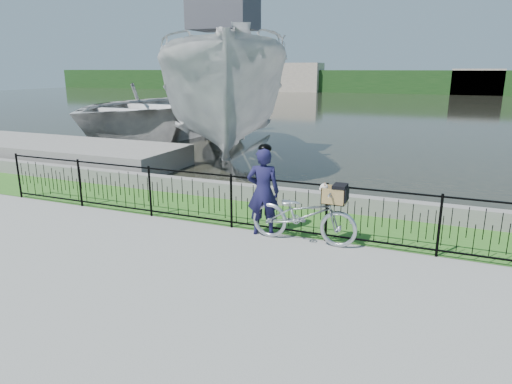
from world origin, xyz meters
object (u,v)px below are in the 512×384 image
at_px(cyclist, 263,191).
at_px(boat_far, 161,109).
at_px(dock, 51,152).
at_px(boat_near, 225,96).
at_px(bicycle_rig, 304,214).

height_order(cyclist, boat_far, boat_far).
relative_size(cyclist, boat_far, 0.15).
relative_size(dock, boat_near, 0.84).
height_order(cyclist, boat_near, boat_near).
bearing_deg(dock, boat_near, 30.52).
height_order(bicycle_rig, boat_far, boat_far).
height_order(dock, boat_near, boat_near).
xyz_separation_m(cyclist, boat_near, (-4.36, 7.18, 1.34)).
xyz_separation_m(cyclist, boat_far, (-10.05, 11.42, 0.37)).
relative_size(dock, bicycle_rig, 4.87).
bearing_deg(cyclist, dock, 157.67).
bearing_deg(dock, boat_far, 92.35).
bearing_deg(boat_far, dock, -87.65).
relative_size(bicycle_rig, cyclist, 1.13).
xyz_separation_m(dock, boat_near, (5.38, 3.17, 1.89)).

